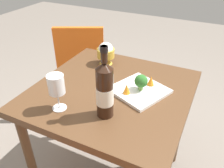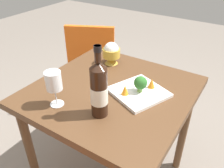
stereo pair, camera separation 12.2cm
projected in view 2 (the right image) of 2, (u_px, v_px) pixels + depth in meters
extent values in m
cube|color=brown|center=(112.00, 92.00, 1.25)|extent=(0.81, 0.81, 0.04)
cylinder|color=brown|center=(99.00, 97.00, 1.86)|extent=(0.05, 0.05, 0.72)
cylinder|color=brown|center=(31.00, 155.00, 1.37)|extent=(0.05, 0.05, 0.72)
cylinder|color=brown|center=(184.00, 130.00, 1.54)|extent=(0.05, 0.05, 0.72)
cube|color=orange|center=(95.00, 62.00, 2.20)|extent=(0.54, 0.54, 0.02)
cube|color=orange|center=(90.00, 50.00, 1.93)|extent=(0.21, 0.38, 0.40)
cylinder|color=black|center=(83.00, 73.00, 2.48)|extent=(0.03, 0.03, 0.43)
cylinder|color=black|center=(115.00, 75.00, 2.44)|extent=(0.03, 0.03, 0.43)
cylinder|color=black|center=(75.00, 91.00, 2.19)|extent=(0.03, 0.03, 0.43)
cylinder|color=black|center=(111.00, 93.00, 2.16)|extent=(0.03, 0.03, 0.43)
cylinder|color=black|center=(99.00, 93.00, 1.00)|extent=(0.08, 0.08, 0.24)
cone|color=black|center=(98.00, 65.00, 0.93)|extent=(0.08, 0.08, 0.03)
cylinder|color=black|center=(98.00, 54.00, 0.90)|extent=(0.03, 0.03, 0.07)
cylinder|color=black|center=(97.00, 48.00, 0.89)|extent=(0.03, 0.03, 0.02)
cylinder|color=silver|center=(99.00, 95.00, 1.01)|extent=(0.08, 0.08, 0.08)
cylinder|color=white|center=(57.00, 104.00, 1.12)|extent=(0.07, 0.07, 0.00)
cylinder|color=white|center=(56.00, 96.00, 1.10)|extent=(0.01, 0.01, 0.08)
cylinder|color=white|center=(53.00, 81.00, 1.05)|extent=(0.08, 0.08, 0.09)
cone|color=gold|center=(111.00, 60.00, 1.48)|extent=(0.08, 0.08, 0.04)
cylinder|color=gold|center=(111.00, 53.00, 1.46)|extent=(0.11, 0.11, 0.05)
sphere|color=white|center=(111.00, 50.00, 1.44)|extent=(0.09, 0.09, 0.09)
cube|color=white|center=(139.00, 92.00, 1.20)|extent=(0.33, 0.33, 0.02)
cylinder|color=#729E4C|center=(140.00, 89.00, 1.18)|extent=(0.03, 0.03, 0.03)
sphere|color=#2D6B28|center=(141.00, 83.00, 1.16)|extent=(0.07, 0.07, 0.07)
cone|color=orange|center=(152.00, 83.00, 1.21)|extent=(0.04, 0.04, 0.05)
cone|color=orange|center=(125.00, 90.00, 1.16)|extent=(0.04, 0.04, 0.05)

